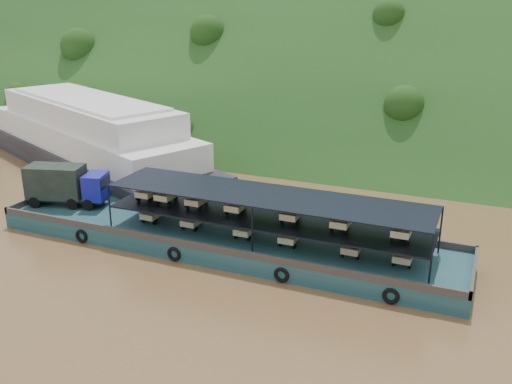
% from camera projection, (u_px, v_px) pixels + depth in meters
% --- Properties ---
extents(ground, '(160.00, 160.00, 0.00)m').
position_uv_depth(ground, '(265.00, 249.00, 41.80)').
color(ground, brown).
rests_on(ground, ground).
extents(hillside, '(140.00, 39.60, 39.60)m').
position_uv_depth(hillside, '(371.00, 140.00, 73.11)').
color(hillside, '#173613').
rests_on(hillside, ground).
extents(cargo_barge, '(35.09, 7.18, 4.54)m').
position_uv_depth(cargo_barge, '(208.00, 230.00, 42.25)').
color(cargo_barge, '#133743').
rests_on(cargo_barge, ground).
extents(passenger_ferry, '(37.90, 24.12, 7.58)m').
position_uv_depth(passenger_ferry, '(90.00, 137.00, 60.73)').
color(passenger_ferry, black).
rests_on(passenger_ferry, ground).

